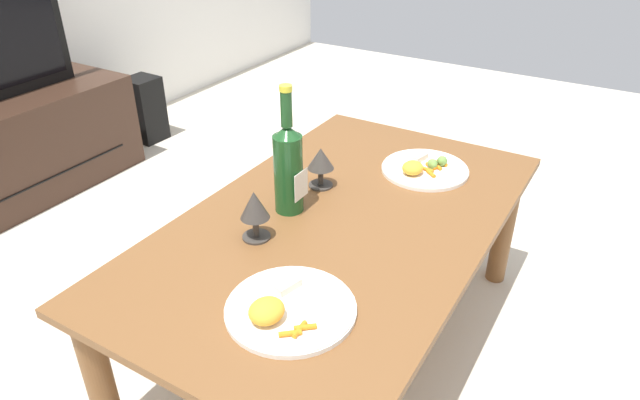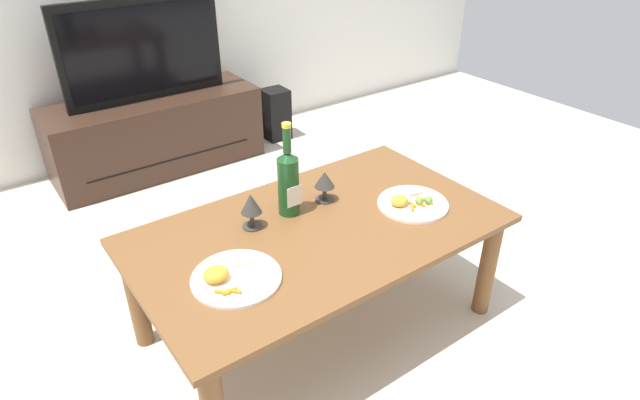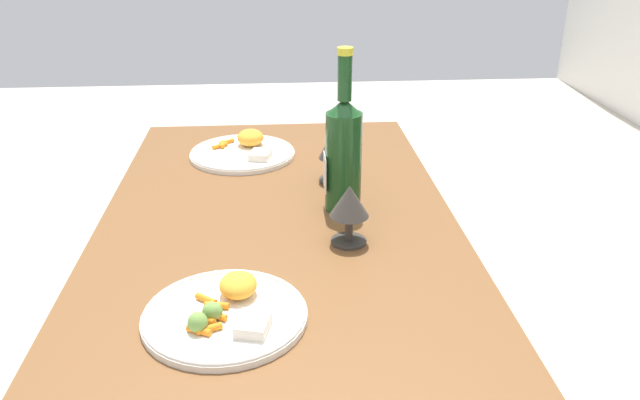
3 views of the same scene
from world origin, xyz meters
TOP-DOWN VIEW (x-y plane):
  - ground_plane at (0.00, 0.00)m, footprint 6.40×6.40m
  - dining_table at (0.00, 0.00)m, footprint 1.38×0.80m
  - wine_bottle at (-0.03, 0.15)m, footprint 0.08×0.08m
  - goblet_left at (-0.20, 0.15)m, footprint 0.08×0.08m
  - goblet_right at (0.14, 0.15)m, footprint 0.08×0.08m
  - dinner_plate_left at (-0.40, -0.09)m, footprint 0.30×0.30m
  - dinner_plate_right at (0.40, -0.09)m, footprint 0.28×0.28m

SIDE VIEW (x-z plane):
  - ground_plane at x=0.00m, z-range 0.00..0.00m
  - dining_table at x=0.00m, z-range 0.17..0.67m
  - dinner_plate_right at x=0.40m, z-range 0.48..0.53m
  - dinner_plate_left at x=-0.40m, z-range 0.48..0.54m
  - goblet_right at x=0.14m, z-range 0.52..0.65m
  - goblet_left at x=-0.20m, z-range 0.52..0.66m
  - wine_bottle at x=-0.03m, z-range 0.45..0.82m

